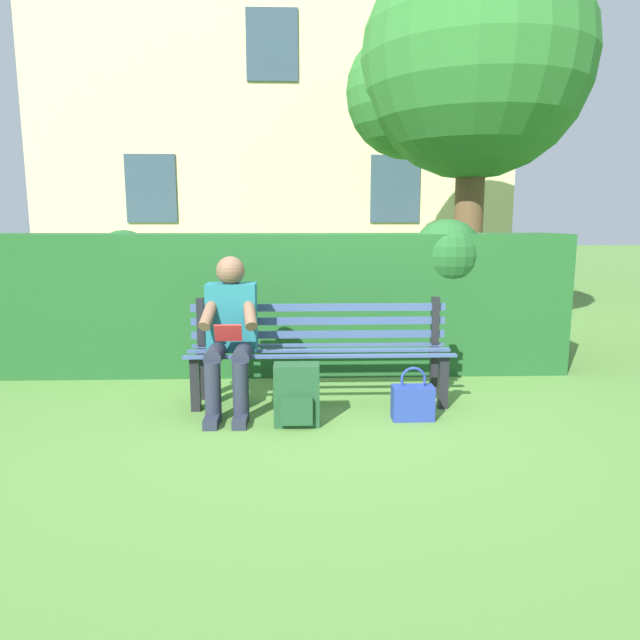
% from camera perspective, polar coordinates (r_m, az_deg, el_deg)
% --- Properties ---
extents(ground, '(60.00, 60.00, 0.00)m').
position_cam_1_polar(ground, '(4.66, -0.04, -8.20)').
color(ground, '#517F38').
extents(park_bench, '(2.06, 0.45, 0.83)m').
position_cam_1_polar(park_bench, '(4.61, -0.07, -2.70)').
color(park_bench, black).
rests_on(park_bench, ground).
extents(person_seated, '(0.44, 0.73, 1.17)m').
position_cam_1_polar(person_seated, '(4.44, -8.82, -0.97)').
color(person_seated, '#1E6672').
rests_on(person_seated, ground).
extents(hedge_backdrop, '(5.59, 0.82, 1.45)m').
position_cam_1_polar(hedge_backdrop, '(5.61, -4.54, 2.13)').
color(hedge_backdrop, '#1E5123').
rests_on(hedge_backdrop, ground).
extents(tree, '(2.97, 2.83, 4.78)m').
position_cam_1_polar(tree, '(8.01, 13.94, 22.84)').
color(tree, brown).
rests_on(tree, ground).
extents(building_facade, '(8.79, 2.90, 7.17)m').
position_cam_1_polar(building_facade, '(12.33, -4.36, 19.75)').
color(building_facade, beige).
rests_on(building_facade, ground).
extents(backpack, '(0.32, 0.25, 0.44)m').
position_cam_1_polar(backpack, '(4.13, -2.32, -7.43)').
color(backpack, '#1E4728').
rests_on(backpack, ground).
extents(handbag, '(0.30, 0.15, 0.39)m').
position_cam_1_polar(handbag, '(4.31, 9.12, -7.92)').
color(handbag, navy).
rests_on(handbag, ground).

